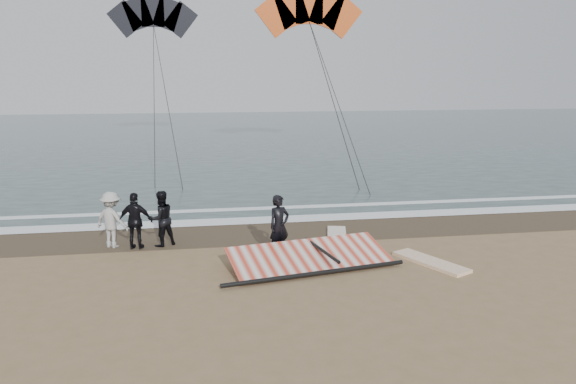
# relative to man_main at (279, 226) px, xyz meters

# --- Properties ---
(ground) EXTENTS (120.00, 120.00, 0.00)m
(ground) POSITION_rel_man_main_xyz_m (0.72, -2.06, -0.86)
(ground) COLOR #8C704C
(ground) RESTS_ON ground
(sea) EXTENTS (120.00, 54.00, 0.02)m
(sea) POSITION_rel_man_main_xyz_m (0.72, 30.94, -0.85)
(sea) COLOR #233838
(sea) RESTS_ON ground
(wet_sand) EXTENTS (120.00, 2.80, 0.01)m
(wet_sand) POSITION_rel_man_main_xyz_m (0.72, 2.44, -0.85)
(wet_sand) COLOR #4C3D2B
(wet_sand) RESTS_ON ground
(foam_near) EXTENTS (120.00, 0.90, 0.01)m
(foam_near) POSITION_rel_man_main_xyz_m (0.72, 3.84, -0.83)
(foam_near) COLOR white
(foam_near) RESTS_ON sea
(foam_far) EXTENTS (120.00, 0.45, 0.01)m
(foam_far) POSITION_rel_man_main_xyz_m (0.72, 5.54, -0.83)
(foam_far) COLOR white
(foam_far) RESTS_ON sea
(man_main) EXTENTS (0.74, 0.64, 1.72)m
(man_main) POSITION_rel_man_main_xyz_m (0.00, 0.00, 0.00)
(man_main) COLOR black
(man_main) RESTS_ON ground
(board_white) EXTENTS (1.52, 2.26, 0.09)m
(board_white) POSITION_rel_man_main_xyz_m (3.88, -1.27, -0.82)
(board_white) COLOR white
(board_white) RESTS_ON ground
(board_cream) EXTENTS (1.04, 2.21, 0.09)m
(board_cream) POSITION_rel_man_main_xyz_m (2.00, 1.42, -0.82)
(board_cream) COLOR silver
(board_cream) RESTS_ON ground
(trio_cluster) EXTENTS (2.51, 1.12, 1.65)m
(trio_cluster) POSITION_rel_man_main_xyz_m (-4.01, 1.48, -0.04)
(trio_cluster) COLOR black
(trio_cluster) RESTS_ON ground
(sail_rig) EXTENTS (4.79, 2.52, 0.52)m
(sail_rig) POSITION_rel_man_main_xyz_m (0.60, -0.88, -0.66)
(sail_rig) COLOR black
(sail_rig) RESTS_ON ground
(kite_red) EXTENTS (7.11, 6.15, 14.44)m
(kite_red) POSITION_rel_man_main_xyz_m (4.61, 19.01, 7.36)
(kite_red) COLOR #E2551A
(kite_red) RESTS_ON ground
(kite_dark) EXTENTS (6.66, 8.60, 18.95)m
(kite_dark) POSITION_rel_man_main_xyz_m (-4.82, 26.22, 7.65)
(kite_dark) COLOR black
(kite_dark) RESTS_ON ground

